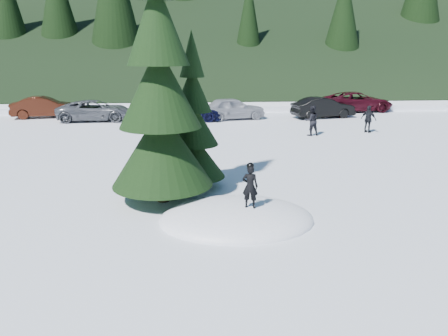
{
  "coord_description": "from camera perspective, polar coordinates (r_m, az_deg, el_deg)",
  "views": [
    {
      "loc": [
        -1.24,
        -11.68,
        4.74
      ],
      "look_at": [
        -0.25,
        1.67,
        1.1
      ],
      "focal_mm": 35.0,
      "sensor_mm": 36.0,
      "label": 1
    }
  ],
  "objects": [
    {
      "name": "spruce_tall",
      "position": [
        13.59,
        -8.39,
        9.06
      ],
      "size": [
        3.2,
        3.2,
        8.6
      ],
      "color": "black",
      "rests_on": "ground"
    },
    {
      "name": "adult_1",
      "position": [
        27.06,
        18.35,
        6.07
      ],
      "size": [
        0.91,
        0.95,
        1.59
      ],
      "primitive_type": "imported",
      "rotation": [
        0.0,
        0.0,
        2.3
      ],
      "color": "black",
      "rests_on": "ground"
    },
    {
      "name": "child_skier",
      "position": [
        12.08,
        3.43,
        -2.41
      ],
      "size": [
        0.51,
        0.4,
        1.21
      ],
      "primitive_type": "imported",
      "rotation": [
        0.0,
        0.0,
        2.86
      ],
      "color": "black",
      "rests_on": "snow_mound"
    },
    {
      "name": "car_3",
      "position": [
        30.32,
        -5.11,
        7.61
      ],
      "size": [
        5.3,
        2.39,
        1.51
      ],
      "primitive_type": "imported",
      "rotation": [
        0.0,
        0.0,
        1.52
      ],
      "color": "black",
      "rests_on": "ground"
    },
    {
      "name": "spruce_short",
      "position": [
        15.11,
        -4.06,
        5.13
      ],
      "size": [
        2.2,
        2.2,
        5.37
      ],
      "color": "black",
      "rests_on": "ground"
    },
    {
      "name": "car_1",
      "position": [
        34.06,
        -22.36,
        7.36
      ],
      "size": [
        4.77,
        2.39,
        1.5
      ],
      "primitive_type": "imported",
      "rotation": [
        0.0,
        0.0,
        1.75
      ],
      "color": "#331309",
      "rests_on": "ground"
    },
    {
      "name": "snow_mound",
      "position": [
        12.66,
        1.68,
        -6.77
      ],
      "size": [
        4.48,
        3.52,
        0.96
      ],
      "primitive_type": "ellipsoid",
      "color": "white",
      "rests_on": "ground"
    },
    {
      "name": "ground",
      "position": [
        12.66,
        1.68,
        -6.77
      ],
      "size": [
        200.0,
        200.0,
        0.0
      ],
      "primitive_type": "plane",
      "color": "white",
      "rests_on": "ground"
    },
    {
      "name": "car_4",
      "position": [
        30.75,
        1.12,
        7.8
      ],
      "size": [
        4.8,
        2.78,
        1.54
      ],
      "primitive_type": "imported",
      "rotation": [
        0.0,
        0.0,
        1.8
      ],
      "color": "#9FA0A7",
      "rests_on": "ground"
    },
    {
      "name": "car_5",
      "position": [
        32.22,
        12.81,
        7.71
      ],
      "size": [
        4.71,
        2.52,
        1.47
      ],
      "primitive_type": "imported",
      "rotation": [
        0.0,
        0.0,
        1.8
      ],
      "color": "black",
      "rests_on": "ground"
    },
    {
      "name": "car_2",
      "position": [
        31.39,
        -16.45,
        7.22
      ],
      "size": [
        5.17,
        2.52,
        1.41
      ],
      "primitive_type": "imported",
      "rotation": [
        0.0,
        0.0,
        1.61
      ],
      "color": "#56585F",
      "rests_on": "ground"
    },
    {
      "name": "car_6",
      "position": [
        36.31,
        16.95,
        8.29
      ],
      "size": [
        5.7,
        2.97,
        1.53
      ],
      "primitive_type": "imported",
      "rotation": [
        0.0,
        0.0,
        1.65
      ],
      "color": "#380A14",
      "rests_on": "ground"
    },
    {
      "name": "adult_0",
      "position": [
        25.3,
        11.37,
        6.08
      ],
      "size": [
        0.9,
        0.74,
        1.7
      ],
      "primitive_type": "imported",
      "rotation": [
        0.0,
        0.0,
        3.26
      ],
      "color": "black",
      "rests_on": "ground"
    }
  ]
}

